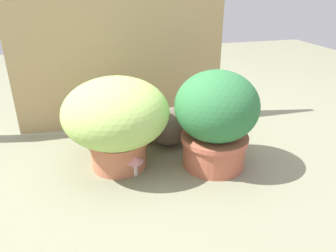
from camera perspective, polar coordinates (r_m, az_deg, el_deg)
ground_plane at (r=1.62m, az=-4.03°, el=-6.86°), size 6.00×6.00×0.00m
cardboard_backdrop at (r=1.96m, az=-8.30°, el=13.32°), size 1.27×0.03×0.94m
grass_planter at (r=1.52m, az=-9.19°, el=1.46°), size 0.50×0.50×0.45m
leafy_planter at (r=1.52m, az=8.53°, el=1.54°), size 0.39×0.39×0.48m
cat at (r=1.76m, az=1.07°, el=0.29°), size 0.37×0.18×0.32m
mushroom_ornament_pink at (r=1.51m, az=-6.10°, el=-6.01°), size 0.09×0.09×0.11m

